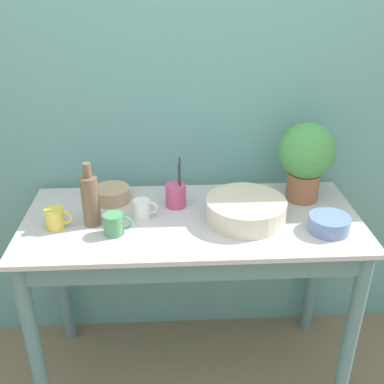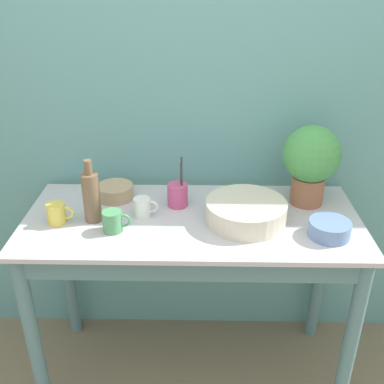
{
  "view_description": "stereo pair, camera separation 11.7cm",
  "coord_description": "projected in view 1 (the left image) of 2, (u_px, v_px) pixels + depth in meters",
  "views": [
    {
      "loc": [
        -0.08,
        -1.3,
        1.82
      ],
      "look_at": [
        0.0,
        0.31,
        1.0
      ],
      "focal_mm": 42.0,
      "sensor_mm": 36.0,
      "label": 1
    },
    {
      "loc": [
        0.03,
        -1.3,
        1.82
      ],
      "look_at": [
        0.0,
        0.31,
        1.0
      ],
      "focal_mm": 42.0,
      "sensor_mm": 36.0,
      "label": 2
    }
  ],
  "objects": [
    {
      "name": "bottle_tall",
      "position": [
        90.0,
        199.0,
        1.77
      ],
      "size": [
        0.07,
        0.07,
        0.27
      ],
      "color": "brown",
      "rests_on": "counter_table"
    },
    {
      "name": "utensil_cup",
      "position": [
        176.0,
        195.0,
        1.93
      ],
      "size": [
        0.09,
        0.09,
        0.23
      ],
      "color": "#CC4C7F",
      "rests_on": "counter_table"
    },
    {
      "name": "bowl_wash_large",
      "position": [
        246.0,
        210.0,
        1.83
      ],
      "size": [
        0.33,
        0.33,
        0.09
      ],
      "color": "beige",
      "rests_on": "counter_table"
    },
    {
      "name": "bowl_small_blue",
      "position": [
        329.0,
        224.0,
        1.76
      ],
      "size": [
        0.16,
        0.16,
        0.06
      ],
      "color": "#6684B2",
      "rests_on": "counter_table"
    },
    {
      "name": "bowl_small_tan",
      "position": [
        112.0,
        194.0,
        1.98
      ],
      "size": [
        0.16,
        0.16,
        0.06
      ],
      "color": "tan",
      "rests_on": "counter_table"
    },
    {
      "name": "potted_plant",
      "position": [
        306.0,
        157.0,
        1.92
      ],
      "size": [
        0.24,
        0.24,
        0.35
      ],
      "color": "#A36647",
      "rests_on": "counter_table"
    },
    {
      "name": "mug_yellow",
      "position": [
        55.0,
        218.0,
        1.78
      ],
      "size": [
        0.11,
        0.08,
        0.08
      ],
      "color": "#E5CC4C",
      "rests_on": "counter_table"
    },
    {
      "name": "wall_back",
      "position": [
        188.0,
        116.0,
        2.04
      ],
      "size": [
        6.0,
        0.05,
        2.4
      ],
      "color": "#609E9E",
      "rests_on": "ground_plane"
    },
    {
      "name": "mug_white",
      "position": [
        142.0,
        209.0,
        1.85
      ],
      "size": [
        0.1,
        0.07,
        0.08
      ],
      "color": "white",
      "rests_on": "counter_table"
    },
    {
      "name": "counter_table",
      "position": [
        192.0,
        257.0,
        1.92
      ],
      "size": [
        1.4,
        0.61,
        0.88
      ],
      "color": "slate",
      "rests_on": "ground_plane"
    },
    {
      "name": "mug_green",
      "position": [
        114.0,
        224.0,
        1.73
      ],
      "size": [
        0.11,
        0.08,
        0.09
      ],
      "color": "#4C935B",
      "rests_on": "counter_table"
    }
  ]
}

